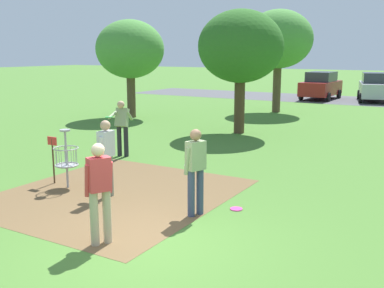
# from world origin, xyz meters

# --- Properties ---
(ground_plane) EXTENTS (160.00, 160.00, 0.00)m
(ground_plane) POSITION_xyz_m (0.00, 0.00, 0.00)
(ground_plane) COLOR #47752D
(dirt_tee_pad) EXTENTS (4.75, 5.28, 0.01)m
(dirt_tee_pad) POSITION_xyz_m (-2.20, 1.93, 0.00)
(dirt_tee_pad) COLOR brown
(dirt_tee_pad) RESTS_ON ground
(disc_golf_basket) EXTENTS (0.98, 0.58, 1.39)m
(disc_golf_basket) POSITION_xyz_m (-3.57, 1.75, 0.75)
(disc_golf_basket) COLOR #9E9EA3
(disc_golf_basket) RESTS_ON ground
(player_foreground_watching) EXTENTS (0.45, 0.50, 1.71)m
(player_foreground_watching) POSITION_xyz_m (0.02, 1.65, 0.97)
(player_foreground_watching) COLOR #384260
(player_foreground_watching) RESTS_ON ground
(player_throwing) EXTENTS (0.42, 0.48, 1.71)m
(player_throwing) POSITION_xyz_m (-2.21, 1.66, 0.97)
(player_throwing) COLOR slate
(player_throwing) RESTS_ON ground
(player_waiting_left) EXTENTS (0.45, 0.49, 1.71)m
(player_waiting_left) POSITION_xyz_m (-0.64, -0.33, 0.97)
(player_waiting_left) COLOR tan
(player_waiting_left) RESTS_ON ground
(player_waiting_right) EXTENTS (0.45, 1.17, 1.71)m
(player_waiting_right) POSITION_xyz_m (-4.48, 5.00, 0.99)
(player_waiting_right) COLOR #232328
(player_waiting_right) RESTS_ON ground
(frisbee_near_basket) EXTENTS (0.25, 0.25, 0.02)m
(frisbee_near_basket) POSITION_xyz_m (0.58, 2.36, 0.01)
(frisbee_near_basket) COLOR #E53D99
(frisbee_near_basket) RESTS_ON ground
(frisbee_by_tee) EXTENTS (0.21, 0.21, 0.02)m
(frisbee_by_tee) POSITION_xyz_m (-5.48, 5.13, 0.01)
(frisbee_by_tee) COLOR gold
(frisbee_by_tee) RESTS_ON ground
(tree_near_left) EXTENTS (3.54, 3.54, 5.31)m
(tree_near_left) POSITION_xyz_m (-4.16, 17.49, 3.78)
(tree_near_left) COLOR brown
(tree_near_left) RESTS_ON ground
(tree_mid_center) EXTENTS (3.27, 3.27, 4.75)m
(tree_mid_center) POSITION_xyz_m (-3.16, 10.61, 3.33)
(tree_mid_center) COLOR #4C3823
(tree_mid_center) RESTS_ON ground
(tree_mid_right) EXTENTS (3.26, 3.26, 4.67)m
(tree_mid_right) POSITION_xyz_m (-9.57, 12.01, 3.25)
(tree_mid_right) COLOR brown
(tree_mid_right) RESTS_ON ground
(parking_lot_strip) EXTENTS (36.00, 6.00, 0.01)m
(parking_lot_strip) POSITION_xyz_m (0.00, 25.74, 0.00)
(parking_lot_strip) COLOR #4C4C51
(parking_lot_strip) RESTS_ON ground
(parked_car_leftmost) EXTENTS (2.07, 4.25, 1.84)m
(parked_car_leftmost) POSITION_xyz_m (-3.95, 25.49, 0.92)
(parked_car_leftmost) COLOR maroon
(parked_car_leftmost) RESTS_ON ground
(parked_car_center_left) EXTENTS (2.72, 4.50, 1.84)m
(parked_car_center_left) POSITION_xyz_m (-0.57, 25.95, 0.92)
(parked_car_center_left) COLOR #B2B7BC
(parked_car_center_left) RESTS_ON ground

